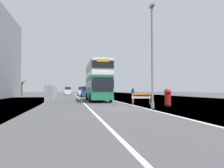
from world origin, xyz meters
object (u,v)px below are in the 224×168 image
object	(u,v)px
lamppost_foreground	(152,59)
pedestrian_at_kerb	(133,95)
car_receding_mid	(82,92)
car_receding_far	(68,91)
red_pillar_postbox	(168,97)
roadworks_barrier	(141,97)
car_oncoming_near	(86,92)
double_decker_bus	(97,81)

from	to	relation	value
lamppost_foreground	pedestrian_at_kerb	bearing A→B (deg)	84.90
car_receding_mid	car_receding_far	size ratio (longest dim) A/B	0.91
red_pillar_postbox	roadworks_barrier	size ratio (longest dim) A/B	0.83
car_oncoming_near	car_receding_mid	bearing A→B (deg)	91.70
lamppost_foreground	red_pillar_postbox	bearing A→B (deg)	39.25
car_receding_far	red_pillar_postbox	bearing A→B (deg)	-78.29
double_decker_bus	roadworks_barrier	world-z (taller)	double_decker_bus
red_pillar_postbox	car_receding_far	bearing A→B (deg)	101.71
double_decker_bus	car_receding_mid	size ratio (longest dim) A/B	2.73
lamppost_foreground	car_oncoming_near	bearing A→B (deg)	96.60
pedestrian_at_kerb	double_decker_bus	bearing A→B (deg)	127.28
pedestrian_at_kerb	car_receding_far	bearing A→B (deg)	101.18
pedestrian_at_kerb	car_receding_mid	bearing A→B (deg)	97.99
double_decker_bus	red_pillar_postbox	bearing A→B (deg)	-63.65
double_decker_bus	red_pillar_postbox	distance (m)	11.80
red_pillar_postbox	double_decker_bus	bearing A→B (deg)	116.35
car_receding_mid	lamppost_foreground	bearing A→B (deg)	-84.58
double_decker_bus	car_receding_far	distance (m)	35.91
roadworks_barrier	double_decker_bus	bearing A→B (deg)	114.29
double_decker_bus	pedestrian_at_kerb	bearing A→B (deg)	-52.72
car_receding_far	car_oncoming_near	bearing A→B (deg)	-78.21
red_pillar_postbox	car_receding_mid	bearing A→B (deg)	99.18
lamppost_foreground	car_oncoming_near	size ratio (longest dim) A/B	1.86
pedestrian_at_kerb	lamppost_foreground	bearing A→B (deg)	-95.10
roadworks_barrier	car_receding_far	distance (m)	44.15
double_decker_bus	roadworks_barrier	distance (m)	8.83
roadworks_barrier	car_receding_mid	distance (m)	34.05
car_oncoming_near	roadworks_barrier	bearing A→B (deg)	-80.82
double_decker_bus	roadworks_barrier	xyz separation A→B (m)	(3.53, -7.83, -2.02)
lamppost_foreground	red_pillar_postbox	xyz separation A→B (m)	(2.25, 1.84, -3.14)
car_receding_far	roadworks_barrier	bearing A→B (deg)	-79.68
lamppost_foreground	car_receding_mid	xyz separation A→B (m)	(-3.63, 38.23, -2.98)
red_pillar_postbox	car_oncoming_near	size ratio (longest dim) A/B	0.36
lamppost_foreground	car_receding_mid	size ratio (longest dim) A/B	2.20
lamppost_foreground	car_receding_far	size ratio (longest dim) A/B	2.00
double_decker_bus	car_receding_mid	bearing A→B (deg)	91.56
lamppost_foreground	red_pillar_postbox	world-z (taller)	lamppost_foreground
double_decker_bus	roadworks_barrier	bearing A→B (deg)	-65.71
double_decker_bus	car_oncoming_near	world-z (taller)	double_decker_bus
lamppost_foreground	car_receding_far	xyz separation A→B (m)	(-7.29, 47.88, -2.94)
red_pillar_postbox	pedestrian_at_kerb	xyz separation A→B (m)	(-1.57, 5.72, 0.01)
double_decker_bus	pedestrian_at_kerb	distance (m)	6.22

